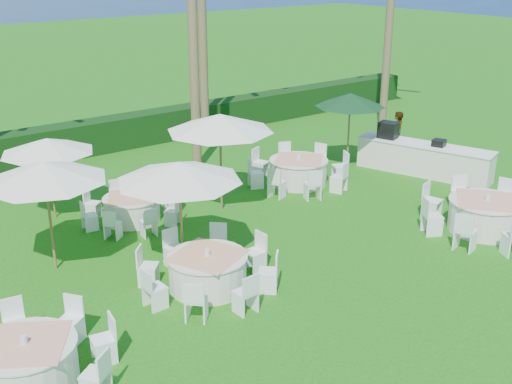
% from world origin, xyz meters
% --- Properties ---
extents(ground, '(120.00, 120.00, 0.00)m').
position_xyz_m(ground, '(0.00, 0.00, 0.00)').
color(ground, '#1A590F').
rests_on(ground, ground).
extents(hedge, '(34.00, 1.00, 1.20)m').
position_xyz_m(hedge, '(0.00, 12.00, 0.60)').
color(hedge, black).
rests_on(hedge, ground).
extents(banquet_table_a, '(3.10, 3.10, 0.94)m').
position_xyz_m(banquet_table_a, '(-5.53, -0.17, 0.41)').
color(banquet_table_a, silver).
rests_on(banquet_table_a, ground).
extents(banquet_table_b, '(3.13, 3.13, 0.95)m').
position_xyz_m(banquet_table_b, '(-1.21, 0.81, 0.41)').
color(banquet_table_b, silver).
rests_on(banquet_table_b, ground).
extents(banquet_table_c, '(3.43, 3.43, 1.04)m').
position_xyz_m(banquet_table_c, '(6.43, -1.00, 0.46)').
color(banquet_table_c, silver).
rests_on(banquet_table_c, ground).
extents(banquet_table_e, '(2.78, 2.78, 0.85)m').
position_xyz_m(banquet_table_e, '(-0.85, 5.26, 0.37)').
color(banquet_table_e, silver).
rests_on(banquet_table_e, ground).
extents(banquet_table_f, '(3.19, 3.19, 0.99)m').
position_xyz_m(banquet_table_f, '(4.82, 4.82, 0.43)').
color(banquet_table_f, silver).
rests_on(banquet_table_f, ground).
extents(umbrella_a, '(2.83, 2.83, 2.66)m').
position_xyz_m(umbrella_a, '(-3.61, 3.72, 2.43)').
color(umbrella_a, brown).
rests_on(umbrella_a, ground).
extents(umbrella_b, '(2.91, 2.91, 2.62)m').
position_xyz_m(umbrella_b, '(-1.14, 2.00, 2.39)').
color(umbrella_b, brown).
rests_on(umbrella_b, ground).
extents(umbrella_c, '(2.54, 2.54, 2.31)m').
position_xyz_m(umbrella_c, '(-2.49, 6.78, 2.11)').
color(umbrella_c, brown).
rests_on(umbrella_c, ground).
extents(umbrella_d, '(3.02, 3.02, 2.83)m').
position_xyz_m(umbrella_d, '(1.62, 4.47, 2.59)').
color(umbrella_d, brown).
rests_on(umbrella_d, ground).
extents(umbrella_green, '(2.36, 2.36, 2.64)m').
position_xyz_m(umbrella_green, '(7.16, 4.99, 2.40)').
color(umbrella_green, brown).
rests_on(umbrella_green, ground).
extents(buffet_table, '(2.39, 4.57, 1.60)m').
position_xyz_m(buffet_table, '(8.79, 3.08, 0.56)').
color(buffet_table, silver).
rests_on(buffet_table, ground).
extents(staff_person, '(0.68, 0.49, 1.74)m').
position_xyz_m(staff_person, '(9.36, 4.79, 0.87)').
color(staff_person, gray).
rests_on(staff_person, ground).
extents(palm_d, '(4.36, 4.27, 9.20)m').
position_xyz_m(palm_d, '(4.95, 10.57, 5.06)').
color(palm_d, brown).
rests_on(palm_d, ground).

